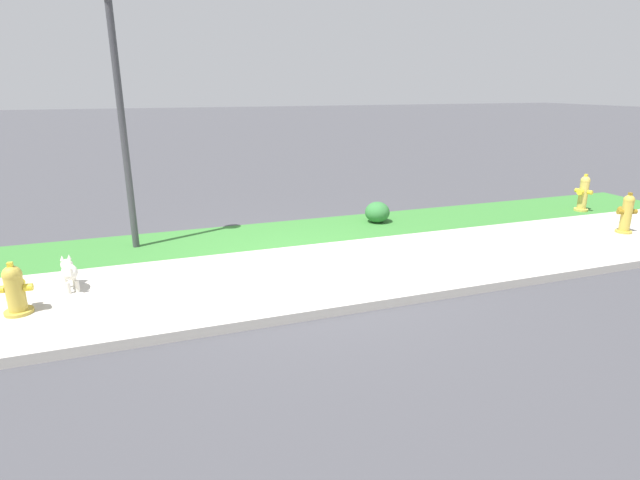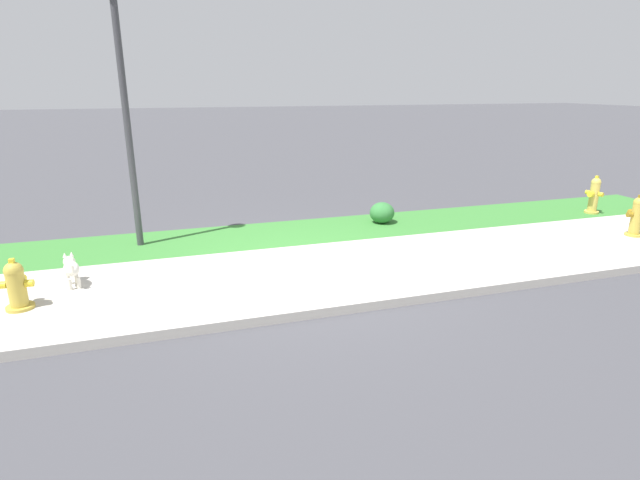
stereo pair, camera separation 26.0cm
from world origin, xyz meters
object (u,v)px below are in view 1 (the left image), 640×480
Objects in this scene: shrub_bush_mid_verge at (377,212)px; fire_hydrant_by_grass_verge at (583,193)px; fire_hydrant_far_end at (15,290)px; fire_hydrant_at_driveway at (626,214)px; street_lamp at (116,73)px; small_white_dog at (69,271)px.

fire_hydrant_by_grass_verge is at bearing -7.77° from shrub_bush_mid_verge.
fire_hydrant_far_end is 10.68m from fire_hydrant_by_grass_verge.
fire_hydrant_at_driveway is at bearing 6.63° from fire_hydrant_far_end.
street_lamp reaches higher than fire_hydrant_by_grass_verge.
fire_hydrant_at_driveway is 9.91m from fire_hydrant_far_end.
fire_hydrant_far_end is at bearing 126.48° from small_white_dog.
fire_hydrant_at_driveway is 1.71m from fire_hydrant_by_grass_verge.
small_white_dog is 5.67m from shrub_bush_mid_verge.
fire_hydrant_at_driveway is 1.57× the size of shrub_bush_mid_verge.
fire_hydrant_at_driveway is 0.94× the size of fire_hydrant_by_grass_verge.
small_white_dog is at bearing -169.18° from fire_hydrant_at_driveway.
fire_hydrant_by_grass_verge reaches higher than small_white_dog.
fire_hydrant_far_end is at bearing -120.21° from street_lamp.
fire_hydrant_by_grass_verge is 0.19× the size of street_lamp.
fire_hydrant_far_end is 1.34× the size of shrub_bush_mid_verge.
small_white_dog is at bearing 80.16° from fire_hydrant_by_grass_verge.
fire_hydrant_by_grass_verge is 9.54m from street_lamp.
shrub_bush_mid_verge is at bearing -86.12° from small_white_dog.
fire_hydrant_by_grass_verge is 1.57× the size of small_white_dog.
fire_hydrant_far_end is 1.27× the size of small_white_dog.
shrub_bush_mid_verge is (4.57, 0.07, -2.61)m from street_lamp.
street_lamp is at bearing 70.34° from fire_hydrant_by_grass_verge.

